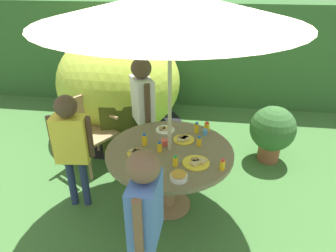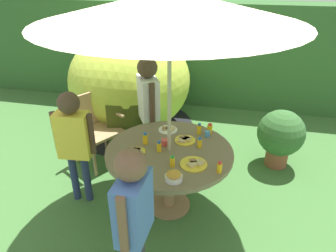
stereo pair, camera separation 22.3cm
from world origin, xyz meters
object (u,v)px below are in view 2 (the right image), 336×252
snack_bowl (174,176)px  juice_bottle_mid_right (172,162)px  child_in_yellow_shirt (74,135)px  plate_back_edge (194,164)px  juice_bottle_spot_b (219,167)px  juice_bottle_center_back (159,147)px  plate_far_left (136,151)px  juice_bottle_spot_a (210,129)px  cup_far (165,142)px  wooden_chair (94,124)px  dome_tent (130,81)px  potted_plant (281,135)px  child_in_blue_shirt (133,208)px  plate_center_front (168,129)px  plate_far_right (140,172)px  patio_umbrella (170,6)px  cup_near (207,134)px  plate_mid_left (185,140)px  juice_bottle_near_left (199,129)px  child_in_white_shirt (148,99)px  juice_bottle_near_right (145,139)px  garden_table (169,159)px  juice_bottle_front_edge (200,143)px

snack_bowl → juice_bottle_mid_right: size_ratio=1.41×
child_in_yellow_shirt → plate_back_edge: bearing=-10.5°
snack_bowl → juice_bottle_spot_b: size_ratio=1.43×
juice_bottle_center_back → plate_far_left: bearing=-161.9°
juice_bottle_spot_a → cup_far: (-0.42, -0.36, -0.02)m
wooden_chair → dome_tent: bearing=23.2°
potted_plant → cup_far: bearing=-141.7°
wooden_chair → child_in_blue_shirt: (1.11, -1.69, 0.33)m
plate_center_front → juice_bottle_spot_b: 0.90m
plate_back_edge → plate_center_front: size_ratio=1.20×
potted_plant → plate_far_right: size_ratio=3.94×
dome_tent → juice_bottle_center_back: 2.01m
patio_umbrella → cup_near: size_ratio=36.94×
child_in_yellow_shirt → plate_mid_left: child_in_yellow_shirt is taller
juice_bottle_center_back → juice_bottle_near_left: bearing=52.6°
child_in_blue_shirt → plate_back_edge: child_in_blue_shirt is taller
cup_near → plate_center_front: bearing=175.3°
child_in_yellow_shirt → snack_bowl: (1.11, -0.36, -0.06)m
plate_back_edge → child_in_white_shirt: bearing=125.8°
plate_far_right → juice_bottle_spot_a: size_ratio=1.75×
plate_far_right → juice_bottle_near_right: size_ratio=1.56×
child_in_white_shirt → child_in_yellow_shirt: child_in_white_shirt is taller
cup_near → cup_far: (-0.40, -0.28, 0.00)m
wooden_chair → child_in_white_shirt: 0.82m
garden_table → juice_bottle_near_left: bearing=58.1°
snack_bowl → juice_bottle_near_left: juice_bottle_near_left is taller
child_in_yellow_shirt → plate_center_front: (0.87, 0.49, -0.09)m
child_in_white_shirt → plate_mid_left: bearing=14.9°
juice_bottle_spot_b → child_in_blue_shirt: bearing=-126.9°
garden_table → patio_umbrella: patio_umbrella is taller
snack_bowl → cup_far: size_ratio=2.13×
juice_bottle_near_left → juice_bottle_spot_b: 0.71m
child_in_yellow_shirt → plate_far_right: size_ratio=6.60×
child_in_blue_shirt → juice_bottle_near_left: (0.28, 1.39, -0.07)m
child_in_blue_shirt → plate_mid_left: (0.16, 1.20, -0.11)m
juice_bottle_center_back → juice_bottle_mid_right: bearing=-50.7°
potted_plant → juice_bottle_near_right: 1.81m
plate_far_left → juice_bottle_spot_b: size_ratio=1.71×
plate_mid_left → plate_back_edge: same height
child_in_white_shirt → juice_bottle_spot_a: size_ratio=12.74×
child_in_yellow_shirt → juice_bottle_near_right: size_ratio=10.32×
child_in_blue_shirt → juice_bottle_front_edge: 1.16m
patio_umbrella → juice_bottle_center_back: size_ratio=19.91×
potted_plant → juice_bottle_near_left: juice_bottle_near_left is taller
plate_mid_left → plate_far_right: bearing=-114.9°
wooden_chair → juice_bottle_near_left: bearing=-71.1°
plate_far_right → juice_bottle_spot_a: bearing=58.6°
juice_bottle_front_edge → cup_far: (-0.35, -0.04, -0.02)m
plate_back_edge → juice_bottle_near_left: (-0.03, 0.59, 0.05)m
juice_bottle_near_right → juice_bottle_front_edge: bearing=5.6°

